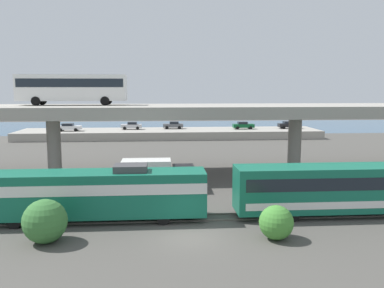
{
  "coord_description": "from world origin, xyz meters",
  "views": [
    {
      "loc": [
        -1.73,
        -25.5,
        9.72
      ],
      "look_at": [
        1.36,
        15.45,
        4.09
      ],
      "focal_mm": 38.06,
      "sensor_mm": 36.0,
      "label": 1
    }
  ],
  "objects_px": {
    "parked_car_4": "(289,125)",
    "parked_car_2": "(243,125)",
    "train_coach_lead": "(382,187)",
    "parked_car_3": "(69,127)",
    "parked_car_0": "(132,126)",
    "transit_bus_on_overpass": "(73,87)",
    "train_locomotive": "(80,192)",
    "service_truck_west": "(156,174)",
    "parked_car_1": "(173,125)"
  },
  "relations": [
    {
      "from": "parked_car_3",
      "to": "parked_car_0",
      "type": "bearing_deg",
      "value": 11.39
    },
    {
      "from": "parked_car_0",
      "to": "parked_car_2",
      "type": "bearing_deg",
      "value": 177.49
    },
    {
      "from": "train_locomotive",
      "to": "parked_car_4",
      "type": "height_order",
      "value": "train_locomotive"
    },
    {
      "from": "transit_bus_on_overpass",
      "to": "parked_car_3",
      "type": "relative_size",
      "value": 2.64
    },
    {
      "from": "transit_bus_on_overpass",
      "to": "parked_car_1",
      "type": "xyz_separation_m",
      "value": [
        12.29,
        35.42,
        -7.55
      ]
    },
    {
      "from": "parked_car_2",
      "to": "parked_car_0",
      "type": "bearing_deg",
      "value": 177.49
    },
    {
      "from": "train_locomotive",
      "to": "parked_car_1",
      "type": "bearing_deg",
      "value": -98.99
    },
    {
      "from": "transit_bus_on_overpass",
      "to": "parked_car_0",
      "type": "distance_m",
      "value": 35.77
    },
    {
      "from": "transit_bus_on_overpass",
      "to": "parked_car_1",
      "type": "height_order",
      "value": "transit_bus_on_overpass"
    },
    {
      "from": "transit_bus_on_overpass",
      "to": "parked_car_4",
      "type": "height_order",
      "value": "transit_bus_on_overpass"
    },
    {
      "from": "transit_bus_on_overpass",
      "to": "service_truck_west",
      "type": "height_order",
      "value": "transit_bus_on_overpass"
    },
    {
      "from": "transit_bus_on_overpass",
      "to": "service_truck_west",
      "type": "distance_m",
      "value": 15.34
    },
    {
      "from": "train_locomotive",
      "to": "parked_car_2",
      "type": "height_order",
      "value": "train_locomotive"
    },
    {
      "from": "parked_car_4",
      "to": "service_truck_west",
      "type": "bearing_deg",
      "value": -121.66
    },
    {
      "from": "parked_car_3",
      "to": "transit_bus_on_overpass",
      "type": "bearing_deg",
      "value": -76.39
    },
    {
      "from": "train_coach_lead",
      "to": "train_locomotive",
      "type": "bearing_deg",
      "value": 0.0
    },
    {
      "from": "train_coach_lead",
      "to": "parked_car_3",
      "type": "relative_size",
      "value": 5.04
    },
    {
      "from": "parked_car_0",
      "to": "parked_car_3",
      "type": "distance_m",
      "value": 12.01
    },
    {
      "from": "train_coach_lead",
      "to": "parked_car_1",
      "type": "bearing_deg",
      "value": -74.54
    },
    {
      "from": "service_truck_west",
      "to": "parked_car_2",
      "type": "relative_size",
      "value": 1.61
    },
    {
      "from": "service_truck_west",
      "to": "parked_car_3",
      "type": "distance_m",
      "value": 44.75
    },
    {
      "from": "train_coach_lead",
      "to": "parked_car_3",
      "type": "distance_m",
      "value": 60.66
    },
    {
      "from": "train_coach_lead",
      "to": "service_truck_west",
      "type": "distance_m",
      "value": 19.49
    },
    {
      "from": "train_locomotive",
      "to": "parked_car_2",
      "type": "relative_size",
      "value": 4.2
    },
    {
      "from": "transit_bus_on_overpass",
      "to": "parked_car_1",
      "type": "distance_m",
      "value": 38.24
    },
    {
      "from": "transit_bus_on_overpass",
      "to": "service_truck_west",
      "type": "relative_size",
      "value": 1.76
    },
    {
      "from": "train_locomotive",
      "to": "transit_bus_on_overpass",
      "type": "bearing_deg",
      "value": -77.22
    },
    {
      "from": "train_locomotive",
      "to": "train_coach_lead",
      "type": "xyz_separation_m",
      "value": [
        22.95,
        -0.0,
        -0.02
      ]
    },
    {
      "from": "train_coach_lead",
      "to": "parked_car_2",
      "type": "height_order",
      "value": "train_coach_lead"
    },
    {
      "from": "transit_bus_on_overpass",
      "to": "parked_car_0",
      "type": "relative_size",
      "value": 2.94
    },
    {
      "from": "train_locomotive",
      "to": "parked_car_3",
      "type": "relative_size",
      "value": 3.92
    },
    {
      "from": "service_truck_west",
      "to": "parked_car_3",
      "type": "relative_size",
      "value": 1.5
    },
    {
      "from": "transit_bus_on_overpass",
      "to": "parked_car_3",
      "type": "distance_m",
      "value": 34.15
    },
    {
      "from": "transit_bus_on_overpass",
      "to": "parked_car_3",
      "type": "xyz_separation_m",
      "value": [
        -7.83,
        32.37,
        -7.55
      ]
    },
    {
      "from": "parked_car_4",
      "to": "parked_car_0",
      "type": "bearing_deg",
      "value": 179.01
    },
    {
      "from": "parked_car_3",
      "to": "parked_car_2",
      "type": "bearing_deg",
      "value": 2.33
    },
    {
      "from": "transit_bus_on_overpass",
      "to": "parked_car_3",
      "type": "height_order",
      "value": "transit_bus_on_overpass"
    },
    {
      "from": "train_locomotive",
      "to": "train_coach_lead",
      "type": "height_order",
      "value": "train_locomotive"
    },
    {
      "from": "parked_car_1",
      "to": "parked_car_3",
      "type": "relative_size",
      "value": 0.89
    },
    {
      "from": "parked_car_0",
      "to": "parked_car_1",
      "type": "relative_size",
      "value": 1.01
    },
    {
      "from": "parked_car_3",
      "to": "parked_car_4",
      "type": "xyz_separation_m",
      "value": [
        43.76,
        1.82,
        -0.0
      ]
    },
    {
      "from": "train_locomotive",
      "to": "transit_bus_on_overpass",
      "type": "relative_size",
      "value": 1.48
    },
    {
      "from": "parked_car_0",
      "to": "parked_car_1",
      "type": "distance_m",
      "value": 8.38
    },
    {
      "from": "parked_car_4",
      "to": "parked_car_2",
      "type": "bearing_deg",
      "value": -177.45
    },
    {
      "from": "service_truck_west",
      "to": "parked_car_2",
      "type": "height_order",
      "value": "parked_car_2"
    },
    {
      "from": "train_locomotive",
      "to": "parked_car_2",
      "type": "bearing_deg",
      "value": -113.66
    },
    {
      "from": "service_truck_west",
      "to": "parked_car_0",
      "type": "bearing_deg",
      "value": 97.02
    },
    {
      "from": "parked_car_0",
      "to": "parked_car_2",
      "type": "xyz_separation_m",
      "value": [
        22.41,
        -0.98,
        0.0
      ]
    },
    {
      "from": "parked_car_0",
      "to": "parked_car_2",
      "type": "distance_m",
      "value": 22.43
    },
    {
      "from": "train_coach_lead",
      "to": "parked_car_2",
      "type": "relative_size",
      "value": 5.41
    }
  ]
}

